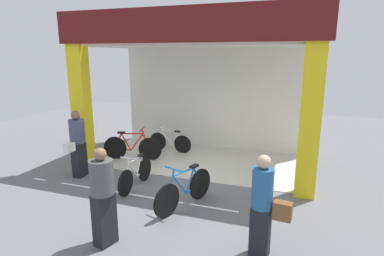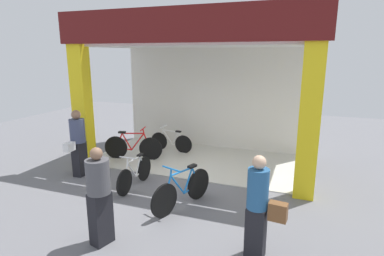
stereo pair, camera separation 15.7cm
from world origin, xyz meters
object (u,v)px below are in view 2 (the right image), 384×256
(bicycle_inside_0, at_px, (171,142))
(bicycle_inside_1, at_px, (133,147))
(bicycle_parked_0, at_px, (135,174))
(pedestrian_1, at_px, (78,142))
(pedestrian_0, at_px, (259,207))
(pedestrian_2, at_px, (99,195))
(bicycle_parked_1, at_px, (183,190))

(bicycle_inside_0, bearing_deg, bicycle_inside_1, -123.67)
(bicycle_parked_0, height_order, pedestrian_1, pedestrian_1)
(pedestrian_0, xyz_separation_m, pedestrian_2, (-2.47, -0.52, 0.02))
(bicycle_inside_0, height_order, bicycle_parked_1, bicycle_parked_1)
(bicycle_parked_0, height_order, pedestrian_2, pedestrian_2)
(bicycle_inside_0, relative_size, pedestrian_2, 0.88)
(bicycle_inside_1, height_order, bicycle_parked_1, bicycle_inside_1)
(pedestrian_1, bearing_deg, bicycle_parked_1, -12.14)
(bicycle_inside_1, height_order, pedestrian_2, pedestrian_2)
(bicycle_inside_1, bearing_deg, pedestrian_2, -66.18)
(pedestrian_2, bearing_deg, bicycle_parked_0, 106.33)
(bicycle_inside_0, relative_size, bicycle_parked_0, 0.97)
(bicycle_inside_0, xyz_separation_m, pedestrian_0, (3.45, -4.50, 0.52))
(bicycle_inside_0, xyz_separation_m, pedestrian_1, (-1.37, -2.71, 0.58))
(bicycle_inside_1, xyz_separation_m, bicycle_parked_0, (1.09, -1.74, -0.05))
(pedestrian_0, bearing_deg, bicycle_inside_0, 127.51)
(bicycle_inside_0, relative_size, bicycle_parked_1, 0.91)
(bicycle_inside_1, bearing_deg, pedestrian_1, -111.35)
(bicycle_inside_0, bearing_deg, pedestrian_1, -116.74)
(bicycle_inside_0, bearing_deg, pedestrian_0, -52.49)
(bicycle_parked_0, distance_m, pedestrian_2, 2.32)
(bicycle_parked_0, xyz_separation_m, pedestrian_1, (-1.71, 0.15, 0.56))
(bicycle_parked_1, height_order, pedestrian_2, pedestrian_2)
(pedestrian_1, xyz_separation_m, pedestrian_2, (2.35, -2.31, -0.03))
(bicycle_inside_1, xyz_separation_m, pedestrian_0, (4.19, -3.39, 0.46))
(bicycle_inside_0, distance_m, bicycle_parked_1, 3.82)
(bicycle_parked_1, bearing_deg, bicycle_inside_0, 117.57)
(pedestrian_2, bearing_deg, bicycle_inside_0, 101.08)
(pedestrian_1, bearing_deg, bicycle_inside_0, 63.26)
(pedestrian_1, bearing_deg, bicycle_inside_1, 68.65)
(bicycle_parked_0, relative_size, pedestrian_2, 0.92)
(bicycle_parked_1, bearing_deg, bicycle_parked_0, 159.59)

